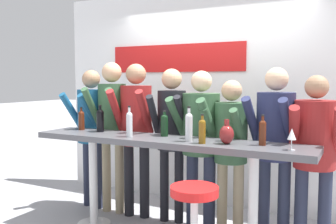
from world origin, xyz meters
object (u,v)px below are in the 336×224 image
(person_center_right, at_px, (201,133))
(bar_stool, at_px, (194,219))
(person_far_left, at_px, (91,122))
(wine_bottle_1, at_px, (129,123))
(wine_bottle_6, at_px, (164,124))
(person_left, at_px, (112,119))
(wine_glass_0, at_px, (292,135))
(person_right, at_px, (231,140))
(wine_bottle_2, at_px, (189,126))
(wine_bottle_4, at_px, (81,119))
(person_center_left, at_px, (136,122))
(wine_bottle_5, at_px, (263,131))
(person_far_right, at_px, (275,135))
(wine_bottle_0, at_px, (100,119))
(wine_bottle_3, at_px, (202,130))
(tasting_table, at_px, (164,154))
(person_rightmost, at_px, (315,144))
(decorative_vase, at_px, (227,134))
(person_center, at_px, (171,126))

(person_center_right, bearing_deg, bar_stool, -59.98)
(person_far_left, xyz_separation_m, wine_bottle_1, (0.93, -0.56, 0.10))
(bar_stool, xyz_separation_m, wine_bottle_6, (-0.62, 0.67, 0.64))
(person_left, bearing_deg, bar_stool, -37.94)
(wine_glass_0, bearing_deg, person_right, 143.29)
(wine_bottle_2, distance_m, wine_bottle_4, 1.42)
(person_center_left, distance_m, person_right, 1.14)
(wine_bottle_4, distance_m, wine_bottle_5, 2.06)
(person_left, xyz_separation_m, person_far_right, (1.89, 0.06, -0.07))
(wine_bottle_0, relative_size, wine_bottle_6, 1.13)
(person_far_right, distance_m, wine_bottle_3, 0.80)
(bar_stool, distance_m, wine_bottle_5, 0.95)
(wine_bottle_1, bearing_deg, tasting_table, 13.98)
(wine_bottle_6, bearing_deg, wine_glass_0, -8.63)
(wine_bottle_3, bearing_deg, wine_bottle_0, 171.54)
(person_rightmost, bearing_deg, bar_stool, -134.37)
(person_center_left, bearing_deg, tasting_table, -45.24)
(person_far_left, height_order, decorative_vase, person_far_left)
(person_rightmost, relative_size, wine_bottle_5, 6.09)
(person_center, height_order, wine_bottle_5, person_center)
(wine_glass_0, bearing_deg, person_far_left, 167.42)
(person_far_right, xyz_separation_m, wine_bottle_1, (-1.31, -0.57, 0.11))
(person_center_left, height_order, person_center, person_center_left)
(person_far_left, distance_m, person_far_right, 2.23)
(person_center_left, height_order, wine_bottle_4, person_center_left)
(tasting_table, xyz_separation_m, wine_bottle_2, (0.29, -0.07, 0.30))
(person_far_right, relative_size, person_rightmost, 1.05)
(wine_bottle_3, bearing_deg, person_center, 135.64)
(person_rightmost, relative_size, wine_bottle_3, 6.21)
(person_right, xyz_separation_m, wine_bottle_1, (-0.88, -0.50, 0.18))
(wine_bottle_3, xyz_separation_m, decorative_vase, (0.20, 0.08, -0.03))
(person_far_right, bearing_deg, decorative_vase, -112.12)
(wine_glass_0, bearing_deg, person_left, 166.55)
(wine_bottle_5, distance_m, wine_bottle_6, 1.00)
(person_center_right, relative_size, person_far_right, 0.99)
(bar_stool, xyz_separation_m, person_far_right, (0.40, 1.04, 0.55))
(person_right, distance_m, person_far_right, 0.43)
(wine_bottle_2, xyz_separation_m, wine_bottle_3, (0.15, -0.04, -0.03))
(person_right, distance_m, wine_glass_0, 0.85)
(wine_bottle_6, bearing_deg, wine_bottle_3, -24.18)
(wine_bottle_3, xyz_separation_m, wine_bottle_4, (-1.56, 0.22, -0.00))
(person_left, height_order, wine_bottle_5, person_left)
(person_rightmost, bearing_deg, person_right, 175.10)
(person_center_right, xyz_separation_m, wine_bottle_1, (-0.54, -0.54, 0.13))
(wine_bottle_0, xyz_separation_m, wine_bottle_4, (-0.29, 0.03, -0.02))
(person_right, bearing_deg, tasting_table, -134.61)
(bar_stool, bearing_deg, wine_bottle_3, 104.92)
(person_center_left, relative_size, person_center_right, 1.05)
(person_center_right, distance_m, wine_bottle_2, 0.55)
(person_center_left, relative_size, person_center, 1.04)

